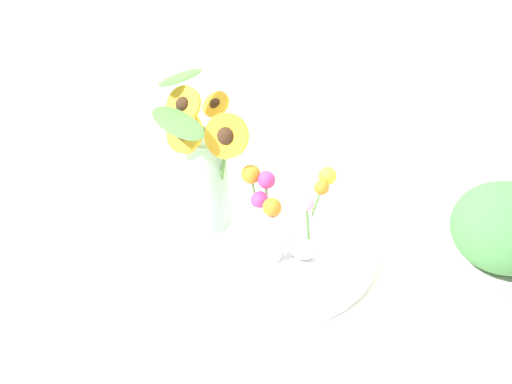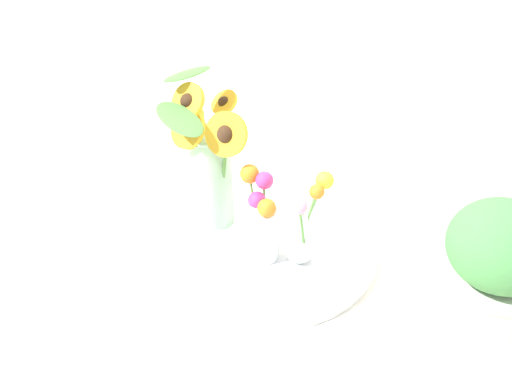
# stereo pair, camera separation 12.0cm
# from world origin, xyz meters

# --- Properties ---
(ground_plane) EXTENTS (6.00, 6.00, 0.00)m
(ground_plane) POSITION_xyz_m (0.00, 0.00, 0.00)
(ground_plane) COLOR silver
(serving_tray) EXTENTS (0.52, 0.52, 0.02)m
(serving_tray) POSITION_xyz_m (0.04, 0.04, 0.01)
(serving_tray) COLOR silver
(serving_tray) RESTS_ON ground_plane
(mason_jar_sunflowers) EXTENTS (0.22, 0.22, 0.33)m
(mason_jar_sunflowers) POSITION_xyz_m (-0.08, 0.03, 0.17)
(mason_jar_sunflowers) COLOR #99CC9E
(mason_jar_sunflowers) RESTS_ON serving_tray
(vase_small_center) EXTENTS (0.10, 0.08, 0.19)m
(vase_small_center) POSITION_xyz_m (0.08, -0.01, 0.10)
(vase_small_center) COLOR white
(vase_small_center) RESTS_ON serving_tray
(vase_bulb_right) EXTENTS (0.08, 0.10, 0.20)m
(vase_bulb_right) POSITION_xyz_m (0.15, 0.02, 0.10)
(vase_bulb_right) COLOR white
(vase_bulb_right) RESTS_ON serving_tray
(potted_plant) EXTENTS (0.19, 0.19, 0.24)m
(potted_plant) POSITION_xyz_m (0.50, 0.11, 0.13)
(potted_plant) COLOR beige
(potted_plant) RESTS_ON ground_plane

